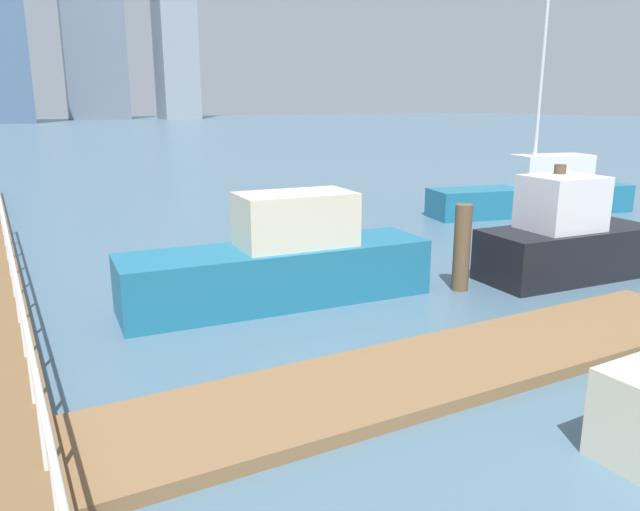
{
  "coord_description": "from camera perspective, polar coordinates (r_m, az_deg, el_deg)",
  "views": [
    {
      "loc": [
        -3.31,
        0.32,
        3.86
      ],
      "look_at": [
        0.74,
        7.81,
        1.7
      ],
      "focal_mm": 34.32,
      "sensor_mm": 36.0,
      "label": 1
    }
  ],
  "objects": [
    {
      "name": "moored_boat_4",
      "position": [
        14.67,
        21.94,
        1.28
      ],
      "size": [
        4.15,
        1.88,
        2.3
      ],
      "color": "black",
      "rests_on": "ground_plane"
    },
    {
      "name": "dock_piling_1",
      "position": [
        14.76,
        21.08,
        3.07
      ],
      "size": [
        0.25,
        0.25,
        2.51
      ],
      "primitive_type": "cylinder",
      "color": "brown",
      "rests_on": "ground_plane"
    },
    {
      "name": "moored_boat_2",
      "position": [
        22.87,
        19.49,
        5.59
      ],
      "size": [
        7.61,
        3.05,
        8.26
      ],
      "color": "#1E6B8C",
      "rests_on": "ground_plane"
    },
    {
      "name": "dock_piling_0",
      "position": [
        14.95,
        21.26,
        1.94
      ],
      "size": [
        0.28,
        0.28,
        1.87
      ],
      "primitive_type": "cylinder",
      "color": "#473826",
      "rests_on": "ground_plane"
    },
    {
      "name": "floating_dock",
      "position": [
        9.18,
        11.02,
        -10.32
      ],
      "size": [
        11.21,
        2.0,
        0.18
      ],
      "primitive_type": "cube",
      "color": "olive",
      "rests_on": "ground_plane"
    },
    {
      "name": "dock_piling_3",
      "position": [
        13.01,
        13.09,
        0.71
      ],
      "size": [
        0.35,
        0.35,
        1.82
      ],
      "primitive_type": "cylinder",
      "color": "brown",
      "rests_on": "ground_plane"
    },
    {
      "name": "ground_plane",
      "position": [
        20.33,
        -18.51,
        2.5
      ],
      "size": [
        300.0,
        300.0,
        0.0
      ],
      "primitive_type": "plane",
      "color": "slate"
    },
    {
      "name": "boardwalk_railing",
      "position": [
        8.57,
        -25.97,
        -5.17
      ],
      "size": [
        0.06,
        23.05,
        1.08
      ],
      "color": "white",
      "rests_on": "boardwalk"
    },
    {
      "name": "moored_boat_5",
      "position": [
        11.99,
        -3.6,
        -0.68
      ],
      "size": [
        6.17,
        1.99,
        2.15
      ],
      "color": "#1E6B8C",
      "rests_on": "ground_plane"
    }
  ]
}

